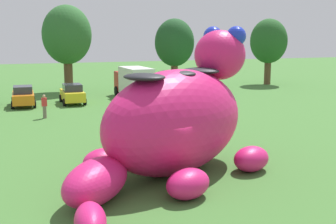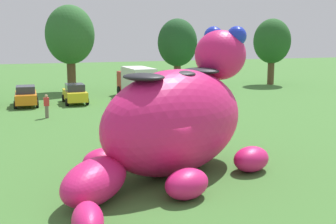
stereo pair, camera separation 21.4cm
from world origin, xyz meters
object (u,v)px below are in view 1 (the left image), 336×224
Objects in this scene: box_truck at (134,81)px; spectator_near_inflatable at (230,109)px; car_yellow at (72,94)px; spectator_mid_field at (44,107)px; car_orange at (23,96)px; giant_inflatable_creature at (176,120)px.

box_truck is 3.78× the size of spectator_near_inflatable.
car_yellow reaches higher than spectator_mid_field.
spectator_mid_field is (-12.08, 5.35, 0.00)m from spectator_near_inflatable.
car_orange and car_yellow have the same top height.
spectator_near_inflatable is at bearing -51.56° from car_yellow.
giant_inflatable_creature reaches higher than spectator_near_inflatable.
box_truck is (5.91, 1.27, 0.74)m from car_yellow.
car_yellow reaches higher than spectator_near_inflatable.
car_orange is 6.31m from spectator_mid_field.
car_orange is 17.62m from spectator_near_inflatable.
box_truck is at bearing 12.15° from car_yellow.
giant_inflatable_creature is 6.09× the size of spectator_near_inflatable.
box_truck reaches higher than spectator_mid_field.
giant_inflatable_creature is 12.40m from spectator_near_inflatable.
spectator_mid_field is (-8.76, -7.55, -0.75)m from box_truck.
box_truck is at bearing 78.96° from giant_inflatable_creature.
giant_inflatable_creature is 2.54× the size of car_yellow.
spectator_near_inflatable is (7.71, 9.60, -1.46)m from giant_inflatable_creature.
giant_inflatable_creature is at bearing -128.76° from spectator_near_inflatable.
spectator_near_inflatable is 13.21m from spectator_mid_field.
car_orange is 1.01× the size of car_yellow.
car_yellow is (4.09, 0.09, 0.00)m from car_orange.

